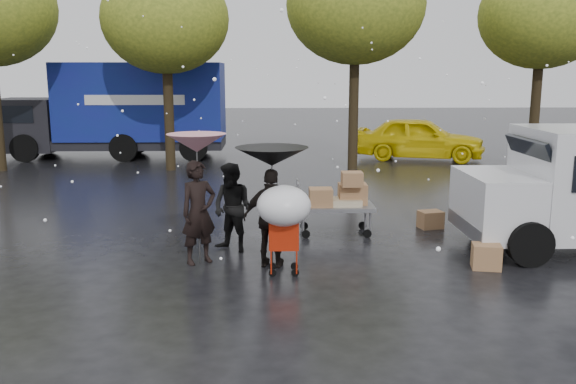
{
  "coord_description": "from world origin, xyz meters",
  "views": [
    {
      "loc": [
        -0.23,
        -9.92,
        3.17
      ],
      "look_at": [
        0.09,
        1.0,
        1.01
      ],
      "focal_mm": 38.0,
      "sensor_mm": 36.0,
      "label": 1
    }
  ],
  "objects_px": {
    "blue_truck": "(120,110)",
    "vendor_cart": "(340,198)",
    "shopping_cart": "(284,211)",
    "person_pink": "(199,213)",
    "person_black": "(272,218)",
    "yellow_taxi": "(420,138)"
  },
  "relations": [
    {
      "from": "blue_truck",
      "to": "vendor_cart",
      "type": "bearing_deg",
      "value": -58.4
    },
    {
      "from": "shopping_cart",
      "to": "person_pink",
      "type": "bearing_deg",
      "value": 151.95
    },
    {
      "from": "shopping_cart",
      "to": "blue_truck",
      "type": "xyz_separation_m",
      "value": [
        -5.79,
        13.86,
        0.69
      ]
    },
    {
      "from": "person_pink",
      "to": "vendor_cart",
      "type": "xyz_separation_m",
      "value": [
        2.57,
        1.81,
        -0.14
      ]
    },
    {
      "from": "person_black",
      "to": "blue_truck",
      "type": "height_order",
      "value": "blue_truck"
    },
    {
      "from": "person_black",
      "to": "blue_truck",
      "type": "distance_m",
      "value": 14.5
    },
    {
      "from": "person_pink",
      "to": "person_black",
      "type": "relative_size",
      "value": 1.06
    },
    {
      "from": "vendor_cart",
      "to": "shopping_cart",
      "type": "xyz_separation_m",
      "value": [
        -1.16,
        -2.55,
        0.34
      ]
    },
    {
      "from": "person_pink",
      "to": "shopping_cart",
      "type": "distance_m",
      "value": 1.6
    },
    {
      "from": "vendor_cart",
      "to": "blue_truck",
      "type": "bearing_deg",
      "value": 121.6
    },
    {
      "from": "person_black",
      "to": "yellow_taxi",
      "type": "relative_size",
      "value": 0.36
    },
    {
      "from": "person_pink",
      "to": "person_black",
      "type": "bearing_deg",
      "value": -45.1
    },
    {
      "from": "person_black",
      "to": "shopping_cart",
      "type": "height_order",
      "value": "person_black"
    },
    {
      "from": "person_black",
      "to": "shopping_cart",
      "type": "relative_size",
      "value": 1.12
    },
    {
      "from": "yellow_taxi",
      "to": "shopping_cart",
      "type": "bearing_deg",
      "value": 173.45
    },
    {
      "from": "person_black",
      "to": "vendor_cart",
      "type": "distance_m",
      "value": 2.44
    },
    {
      "from": "shopping_cart",
      "to": "yellow_taxi",
      "type": "relative_size",
      "value": 0.32
    },
    {
      "from": "vendor_cart",
      "to": "blue_truck",
      "type": "xyz_separation_m",
      "value": [
        -6.95,
        11.3,
        1.03
      ]
    },
    {
      "from": "yellow_taxi",
      "to": "person_black",
      "type": "bearing_deg",
      "value": 171.93
    },
    {
      "from": "shopping_cart",
      "to": "yellow_taxi",
      "type": "height_order",
      "value": "yellow_taxi"
    },
    {
      "from": "person_black",
      "to": "vendor_cart",
      "type": "xyz_separation_m",
      "value": [
        1.34,
        2.04,
        -0.09
      ]
    },
    {
      "from": "person_black",
      "to": "yellow_taxi",
      "type": "distance_m",
      "value": 13.55
    }
  ]
}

